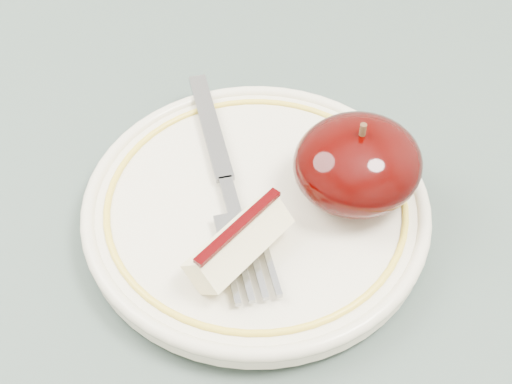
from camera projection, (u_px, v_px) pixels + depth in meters
name	position (u px, v px, depth m)	size (l,w,h in m)	color
table	(160.00, 322.00, 0.51)	(0.90, 0.90, 0.75)	brown
plate	(256.00, 207.00, 0.45)	(0.22, 0.22, 0.02)	beige
apple_half	(357.00, 164.00, 0.43)	(0.08, 0.08, 0.06)	black
apple_wedge	(239.00, 243.00, 0.41)	(0.07, 0.05, 0.03)	#FFF0BB
fork	(226.00, 181.00, 0.45)	(0.06, 0.19, 0.00)	gray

